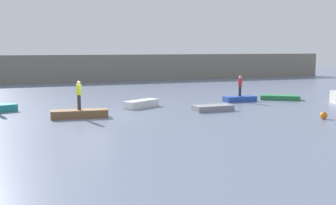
% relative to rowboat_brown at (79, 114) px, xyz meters
% --- Properties ---
extents(ground_plane, '(120.00, 120.00, 0.00)m').
position_rel_rowboat_brown_xyz_m(ground_plane, '(0.76, 0.32, -0.25)').
color(ground_plane, slate).
extents(embankment_wall, '(80.00, 1.20, 3.48)m').
position_rel_rowboat_brown_xyz_m(embankment_wall, '(0.76, 28.40, 1.49)').
color(embankment_wall, gray).
rests_on(embankment_wall, ground_plane).
extents(rowboat_brown, '(3.58, 1.42, 0.50)m').
position_rel_rowboat_brown_xyz_m(rowboat_brown, '(0.00, 0.00, 0.00)').
color(rowboat_brown, brown).
rests_on(rowboat_brown, ground_plane).
extents(rowboat_white, '(2.97, 2.34, 0.52)m').
position_rel_rowboat_brown_xyz_m(rowboat_white, '(5.01, 3.28, 0.01)').
color(rowboat_white, white).
rests_on(rowboat_white, ground_plane).
extents(rowboat_grey, '(2.77, 1.31, 0.38)m').
position_rel_rowboat_brown_xyz_m(rowboat_grey, '(9.21, -0.10, -0.06)').
color(rowboat_grey, gray).
rests_on(rowboat_grey, ground_plane).
extents(rowboat_blue, '(2.69, 1.07, 0.43)m').
position_rel_rowboat_brown_xyz_m(rowboat_blue, '(13.53, 3.73, -0.04)').
color(rowboat_blue, '#2B4CAD').
rests_on(rowboat_blue, ground_plane).
extents(rowboat_green, '(3.38, 2.82, 0.38)m').
position_rel_rowboat_brown_xyz_m(rowboat_green, '(17.33, 3.59, -0.06)').
color(rowboat_green, '#2D7F47').
rests_on(rowboat_green, ground_plane).
extents(person_red_shirt, '(0.32, 0.32, 1.68)m').
position_rel_rowboat_brown_xyz_m(person_red_shirt, '(13.53, 3.73, 1.11)').
color(person_red_shirt, '#232838').
rests_on(person_red_shirt, rowboat_blue).
extents(person_hiviz_shirt, '(0.32, 0.32, 1.81)m').
position_rel_rowboat_brown_xyz_m(person_hiviz_shirt, '(0.00, -0.00, 1.26)').
color(person_hiviz_shirt, '#38332D').
rests_on(person_hiviz_shirt, rowboat_brown).
extents(mooring_buoy, '(0.45, 0.45, 0.45)m').
position_rel_rowboat_brown_xyz_m(mooring_buoy, '(14.05, -5.64, -0.03)').
color(mooring_buoy, orange).
rests_on(mooring_buoy, ground_plane).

